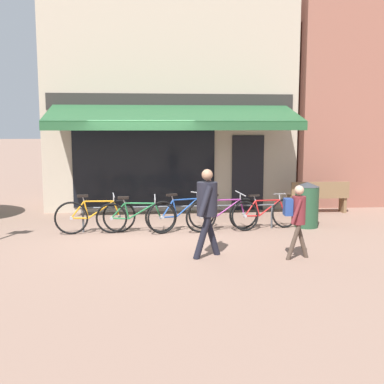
{
  "coord_description": "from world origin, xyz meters",
  "views": [
    {
      "loc": [
        0.0,
        -10.55,
        2.37
      ],
      "look_at": [
        0.98,
        -1.07,
        1.05
      ],
      "focal_mm": 45.0,
      "sensor_mm": 36.0,
      "label": 1
    }
  ],
  "objects": [
    {
      "name": "bicycle_blue",
      "position": [
        0.88,
        0.09,
        0.39
      ],
      "size": [
        1.63,
        0.86,
        0.87
      ],
      "rotation": [
        -0.05,
        0.0,
        0.45
      ],
      "color": "black",
      "rests_on": "ground_plane"
    },
    {
      "name": "park_bench",
      "position": [
        4.76,
        1.98,
        0.46
      ],
      "size": [
        1.6,
        0.45,
        0.87
      ],
      "rotation": [
        0.0,
        0.0,
        -0.0
      ],
      "color": "brown",
      "rests_on": "ground_plane"
    },
    {
      "name": "bicycle_orange",
      "position": [
        -1.05,
        0.04,
        0.39
      ],
      "size": [
        1.77,
        0.52,
        0.88
      ],
      "rotation": [
        0.03,
        0.0,
        0.11
      ],
      "color": "black",
      "rests_on": "ground_plane"
    },
    {
      "name": "neighbour_building",
      "position": [
        7.37,
        4.69,
        3.05
      ],
      "size": [
        5.63,
        4.0,
        6.11
      ],
      "color": "#8E5647",
      "rests_on": "ground_plane"
    },
    {
      "name": "shop_front",
      "position": [
        0.83,
        4.17,
        3.02
      ],
      "size": [
        7.05,
        4.83,
        6.05
      ],
      "color": "tan",
      "rests_on": "ground_plane"
    },
    {
      "name": "ground_plane",
      "position": [
        0.0,
        0.0,
        0.0
      ],
      "size": [
        160.0,
        160.0,
        0.0
      ],
      "primitive_type": "plane",
      "color": "#846656"
    },
    {
      "name": "pedestrian_child",
      "position": [
        2.71,
        -2.39,
        0.84
      ],
      "size": [
        0.5,
        0.37,
        1.34
      ],
      "rotation": [
        0.0,
        0.0,
        -0.06
      ],
      "color": "#47382D",
      "rests_on": "ground_plane"
    },
    {
      "name": "bicycle_green",
      "position": [
        -0.16,
        -0.02,
        0.37
      ],
      "size": [
        1.77,
        0.52,
        0.85
      ],
      "rotation": [
        0.1,
        0.0,
        -0.01
      ],
      "color": "black",
      "rests_on": "ground_plane"
    },
    {
      "name": "bike_rack_rail",
      "position": [
        0.82,
        0.18,
        0.49
      ],
      "size": [
        4.41,
        0.04,
        0.57
      ],
      "color": "#47494F",
      "rests_on": "ground_plane"
    },
    {
      "name": "litter_bin",
      "position": [
        3.82,
        0.22,
        0.54
      ],
      "size": [
        0.56,
        0.56,
        1.07
      ],
      "color": "#23472D",
      "rests_on": "ground_plane"
    },
    {
      "name": "bicycle_purple",
      "position": [
        1.79,
        -0.01,
        0.39
      ],
      "size": [
        1.76,
        0.58,
        0.88
      ],
      "rotation": [
        0.09,
        0.0,
        0.24
      ],
      "color": "black",
      "rests_on": "ground_plane"
    },
    {
      "name": "bicycle_red",
      "position": [
        2.79,
        0.11,
        0.36
      ],
      "size": [
        1.69,
        0.69,
        0.84
      ],
      "rotation": [
        -0.15,
        0.0,
        0.25
      ],
      "color": "black",
      "rests_on": "ground_plane"
    },
    {
      "name": "pedestrian_adult",
      "position": [
        1.14,
        -2.11,
        0.98
      ],
      "size": [
        0.55,
        0.66,
        1.62
      ],
      "rotation": [
        0.0,
        0.0,
        0.11
      ],
      "color": "black",
      "rests_on": "ground_plane"
    }
  ]
}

